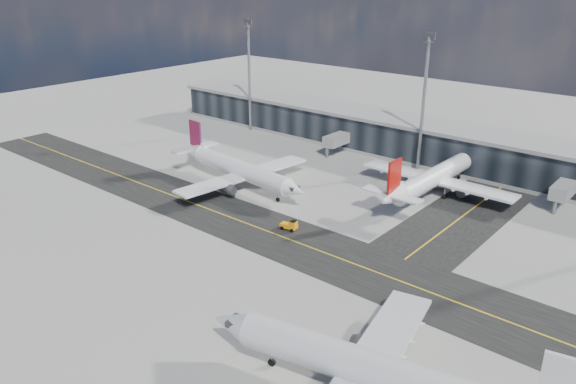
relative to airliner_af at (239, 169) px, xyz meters
name	(u,v)px	position (x,y,z in m)	size (l,w,h in m)	color
ground	(271,248)	(22.66, -16.08, -3.52)	(300.00, 300.00, 0.00)	gray
taxiway_lanes	(332,232)	(26.58, -5.35, -3.51)	(180.00, 63.00, 0.03)	black
terminal_concourse	(434,144)	(22.71, 38.85, 0.57)	(152.00, 19.80, 8.80)	black
floodlight_masts	(424,98)	(22.66, 31.92, 12.09)	(102.50, 0.70, 28.90)	gray
airliner_af	(239,169)	(0.00, 0.00, 0.00)	(35.97, 30.73, 10.65)	white
airliner_redtail	(434,177)	(31.87, 20.43, 0.05)	(30.96, 36.39, 10.80)	white
airliner_near	(379,373)	(53.36, -34.62, 0.28)	(38.65, 33.16, 11.50)	silver
baggage_tug	(290,225)	(20.93, -9.29, -2.62)	(3.03, 1.86, 1.79)	#FA9B0D
service_van	(439,181)	(30.45, 26.27, -2.68)	(2.79, 6.06, 1.68)	white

